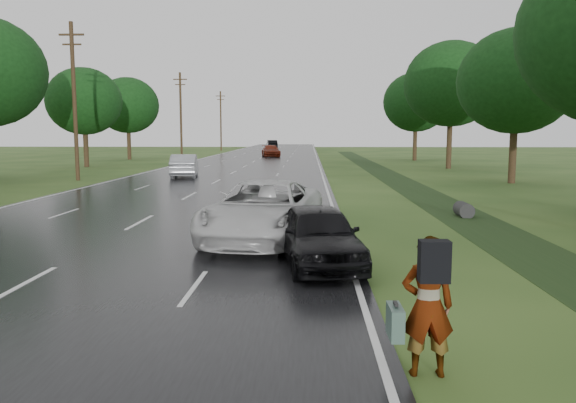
# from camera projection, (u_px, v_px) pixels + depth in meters

# --- Properties ---
(ground) EXTENTS (220.00, 220.00, 0.00)m
(ground) POSITION_uv_depth(u_px,v_px,m) (21.00, 288.00, 11.24)
(ground) COLOR #294619
(ground) RESTS_ON ground
(road) EXTENTS (14.00, 180.00, 0.04)m
(road) POSITION_uv_depth(u_px,v_px,m) (251.00, 163.00, 55.87)
(road) COLOR black
(road) RESTS_ON ground
(edge_stripe_east) EXTENTS (0.12, 180.00, 0.01)m
(edge_stripe_east) POSITION_uv_depth(u_px,v_px,m) (319.00, 163.00, 55.62)
(edge_stripe_east) COLOR silver
(edge_stripe_east) RESTS_ON road
(edge_stripe_west) EXTENTS (0.12, 180.00, 0.01)m
(edge_stripe_west) POSITION_uv_depth(u_px,v_px,m) (184.00, 163.00, 56.12)
(edge_stripe_west) COLOR silver
(edge_stripe_west) RESTS_ON road
(center_line) EXTENTS (0.12, 180.00, 0.01)m
(center_line) POSITION_uv_depth(u_px,v_px,m) (251.00, 163.00, 55.87)
(center_line) COLOR silver
(center_line) RESTS_ON road
(drainage_ditch) EXTENTS (2.20, 120.00, 0.56)m
(drainage_ditch) POSITION_uv_depth(u_px,v_px,m) (418.00, 191.00, 29.37)
(drainage_ditch) COLOR #1B3213
(drainage_ditch) RESTS_ON ground
(utility_pole_mid) EXTENTS (1.60, 0.26, 10.00)m
(utility_pole_mid) POSITION_uv_depth(u_px,v_px,m) (74.00, 99.00, 35.74)
(utility_pole_mid) COLOR #342815
(utility_pole_mid) RESTS_ON ground
(utility_pole_far) EXTENTS (1.60, 0.26, 10.00)m
(utility_pole_far) POSITION_uv_depth(u_px,v_px,m) (181.00, 114.00, 65.49)
(utility_pole_far) COLOR #342815
(utility_pole_far) RESTS_ON ground
(utility_pole_distant) EXTENTS (1.60, 0.26, 10.00)m
(utility_pole_distant) POSITION_uv_depth(u_px,v_px,m) (221.00, 120.00, 95.24)
(utility_pole_distant) COLOR #342815
(utility_pole_distant) RESTS_ON ground
(tree_east_c) EXTENTS (7.00, 7.00, 9.29)m
(tree_east_c) POSITION_uv_depth(u_px,v_px,m) (516.00, 81.00, 33.63)
(tree_east_c) COLOR #342815
(tree_east_c) RESTS_ON ground
(tree_east_d) EXTENTS (8.00, 8.00, 10.76)m
(tree_east_d) POSITION_uv_depth(u_px,v_px,m) (451.00, 84.00, 47.41)
(tree_east_d) COLOR #342815
(tree_east_d) RESTS_ON ground
(tree_east_f) EXTENTS (7.20, 7.20, 9.62)m
(tree_east_f) POSITION_uv_depth(u_px,v_px,m) (416.00, 102.00, 61.40)
(tree_east_f) COLOR #342815
(tree_east_f) RESTS_ON ground
(tree_west_d) EXTENTS (6.60, 6.60, 8.80)m
(tree_west_d) POSITION_uv_depth(u_px,v_px,m) (84.00, 101.00, 49.73)
(tree_west_d) COLOR #342815
(tree_west_d) RESTS_ON ground
(tree_west_f) EXTENTS (7.00, 7.00, 9.29)m
(tree_west_f) POSITION_uv_depth(u_px,v_px,m) (128.00, 105.00, 63.60)
(tree_west_f) COLOR #342815
(tree_west_f) RESTS_ON ground
(pedestrian) EXTENTS (0.81, 0.73, 1.82)m
(pedestrian) POSITION_uv_depth(u_px,v_px,m) (426.00, 304.00, 7.08)
(pedestrian) COLOR #A5998C
(pedestrian) RESTS_ON ground
(white_pickup) EXTENTS (3.60, 6.38, 1.68)m
(white_pickup) POSITION_uv_depth(u_px,v_px,m) (264.00, 211.00, 15.93)
(white_pickup) COLOR silver
(white_pickup) RESTS_ON road
(dark_sedan) EXTENTS (2.34, 4.35, 1.41)m
(dark_sedan) POSITION_uv_depth(u_px,v_px,m) (319.00, 235.00, 12.92)
(dark_sedan) COLOR black
(dark_sedan) RESTS_ON road
(silver_sedan) EXTENTS (2.30, 4.93, 1.56)m
(silver_sedan) POSITION_uv_depth(u_px,v_px,m) (185.00, 166.00, 38.51)
(silver_sedan) COLOR #9C9FA4
(silver_sedan) RESTS_ON road
(far_car_red) EXTENTS (2.88, 5.32, 1.46)m
(far_car_red) POSITION_uv_depth(u_px,v_px,m) (271.00, 151.00, 70.56)
(far_car_red) COLOR maroon
(far_car_red) RESTS_ON road
(far_car_dark) EXTENTS (2.46, 5.17, 1.64)m
(far_car_dark) POSITION_uv_depth(u_px,v_px,m) (272.00, 145.00, 102.94)
(far_car_dark) COLOR black
(far_car_dark) RESTS_ON road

